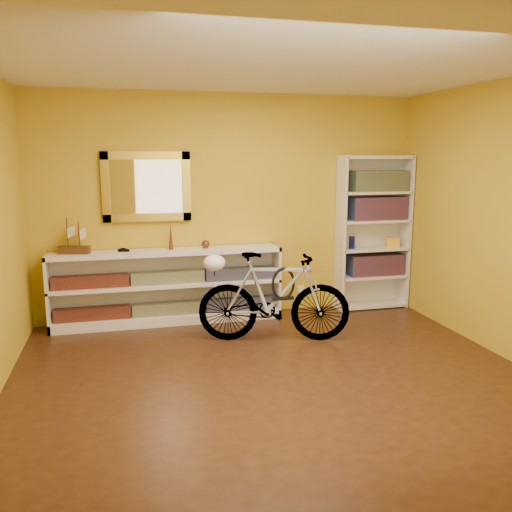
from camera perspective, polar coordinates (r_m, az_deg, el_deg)
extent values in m
cube|color=black|center=(4.74, 2.09, -13.00)|extent=(4.50, 4.00, 0.01)
cube|color=silver|center=(4.39, 2.34, 19.95)|extent=(4.50, 4.00, 0.01)
cube|color=#B9951B|center=(6.31, -2.86, 5.28)|extent=(4.50, 0.01, 2.60)
cube|color=#B9951B|center=(5.45, 25.68, 3.35)|extent=(0.01, 4.00, 2.60)
cube|color=olive|center=(6.14, -11.61, 7.26)|extent=(0.98, 0.06, 0.78)
cube|color=silver|center=(6.71, 4.83, -3.53)|extent=(0.09, 0.02, 0.09)
cube|color=black|center=(6.22, -9.29, -5.55)|extent=(2.50, 0.13, 0.14)
cube|color=navy|center=(6.13, -9.40, -2.27)|extent=(2.50, 0.13, 0.14)
imported|color=black|center=(6.07, -13.94, 0.47)|extent=(0.00, 0.00, 0.00)
cone|color=brown|center=(6.07, -9.10, 2.12)|extent=(0.05, 0.05, 0.31)
sphere|color=brown|center=(6.13, -5.40, 1.27)|extent=(0.09, 0.09, 0.09)
cube|color=maroon|center=(6.86, 12.64, -0.90)|extent=(0.70, 0.22, 0.26)
cube|color=maroon|center=(6.76, 12.89, 5.00)|extent=(0.70, 0.22, 0.28)
cube|color=#194959|center=(6.74, 13.01, 7.84)|extent=(0.70, 0.22, 0.25)
cylinder|color=navy|center=(6.65, 10.21, 1.44)|extent=(0.07, 0.07, 0.16)
cube|color=maroon|center=(6.66, 10.94, 7.55)|extent=(0.14, 0.14, 0.17)
cube|color=yellow|center=(6.87, 14.38, 1.43)|extent=(0.18, 0.15, 0.12)
imported|color=silver|center=(5.49, 1.94, -4.39)|extent=(0.79, 1.64, 0.94)
ellipsoid|color=white|center=(5.42, -4.47, -0.74)|extent=(0.23, 0.22, 0.17)
torus|color=black|center=(5.46, 2.94, -2.97)|extent=(0.25, 0.03, 0.25)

